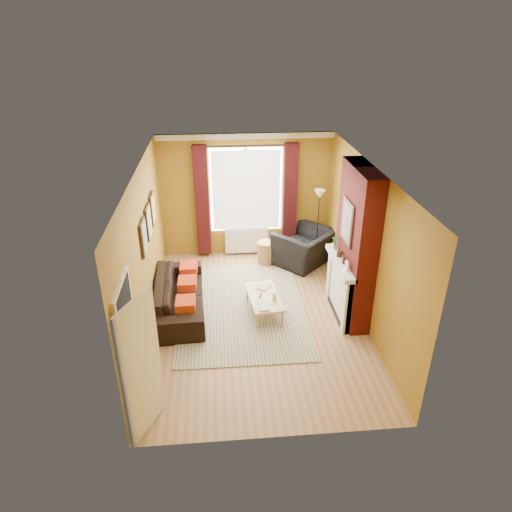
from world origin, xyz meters
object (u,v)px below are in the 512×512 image
armchair (304,248)px  coffee_table (264,298)px  sofa (180,295)px  wicker_stool (266,252)px  floor_lamp (319,206)px

armchair → coffee_table: size_ratio=1.04×
sofa → armchair: bearing=-60.7°
armchair → wicker_stool: 0.87m
sofa → armchair: size_ratio=1.84×
wicker_stool → armchair: bearing=-8.7°
sofa → wicker_stool: sofa is taller
wicker_stool → floor_lamp: floor_lamp is taller
armchair → floor_lamp: 0.99m
armchair → coffee_table: armchair is taller
coffee_table → floor_lamp: bearing=48.8°
coffee_table → floor_lamp: 2.67m
armchair → coffee_table: (-1.11, -1.91, -0.06)m
floor_lamp → armchair: bearing=-156.1°
sofa → wicker_stool: bearing=-48.1°
floor_lamp → coffee_table: bearing=-124.6°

